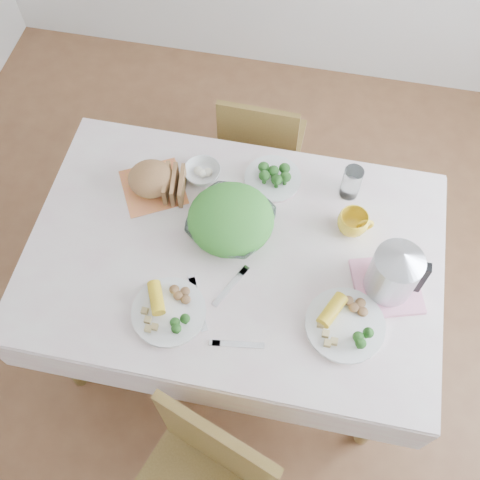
% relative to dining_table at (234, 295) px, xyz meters
% --- Properties ---
extents(floor, '(3.60, 3.60, 0.00)m').
position_rel_dining_table_xyz_m(floor, '(0.00, 0.00, -0.38)').
color(floor, brown).
rests_on(floor, ground).
extents(dining_table, '(1.40, 0.90, 0.75)m').
position_rel_dining_table_xyz_m(dining_table, '(0.00, 0.00, 0.00)').
color(dining_table, brown).
rests_on(dining_table, floor).
extents(tablecloth, '(1.50, 1.00, 0.01)m').
position_rel_dining_table_xyz_m(tablecloth, '(0.00, 0.00, 0.38)').
color(tablecloth, silver).
rests_on(tablecloth, dining_table).
extents(chair_far, '(0.38, 0.38, 0.82)m').
position_rel_dining_table_xyz_m(chair_far, '(-0.02, 0.81, 0.09)').
color(chair_far, brown).
rests_on(chair_far, floor).
extents(salad_bowl, '(0.37, 0.37, 0.07)m').
position_rel_dining_table_xyz_m(salad_bowl, '(-0.03, 0.10, 0.42)').
color(salad_bowl, white).
rests_on(salad_bowl, tablecloth).
extents(dinner_plate_left, '(0.28, 0.28, 0.02)m').
position_rel_dining_table_xyz_m(dinner_plate_left, '(-0.17, -0.28, 0.40)').
color(dinner_plate_left, white).
rests_on(dinner_plate_left, tablecloth).
extents(dinner_plate_right, '(0.38, 0.38, 0.02)m').
position_rel_dining_table_xyz_m(dinner_plate_right, '(0.43, -0.21, 0.40)').
color(dinner_plate_right, white).
rests_on(dinner_plate_right, tablecloth).
extents(broccoli_plate, '(0.26, 0.26, 0.02)m').
position_rel_dining_table_xyz_m(broccoli_plate, '(0.09, 0.34, 0.40)').
color(broccoli_plate, beige).
rests_on(broccoli_plate, tablecloth).
extents(napkin, '(0.31, 0.31, 0.00)m').
position_rel_dining_table_xyz_m(napkin, '(-0.36, 0.22, 0.39)').
color(napkin, '#E68246').
rests_on(napkin, tablecloth).
extents(bread_loaf, '(0.19, 0.18, 0.11)m').
position_rel_dining_table_xyz_m(bread_loaf, '(-0.36, 0.22, 0.45)').
color(bread_loaf, olive).
rests_on(bread_loaf, napkin).
extents(fruit_bowl, '(0.16, 0.16, 0.04)m').
position_rel_dining_table_xyz_m(fruit_bowl, '(-0.19, 0.31, 0.41)').
color(fruit_bowl, white).
rests_on(fruit_bowl, tablecloth).
extents(yellow_mug, '(0.14, 0.14, 0.09)m').
position_rel_dining_table_xyz_m(yellow_mug, '(0.41, 0.18, 0.43)').
color(yellow_mug, yellow).
rests_on(yellow_mug, tablecloth).
extents(glass_tumbler, '(0.08, 0.08, 0.14)m').
position_rel_dining_table_xyz_m(glass_tumbler, '(0.38, 0.34, 0.45)').
color(glass_tumbler, white).
rests_on(glass_tumbler, tablecloth).
extents(pink_tray, '(0.28, 0.28, 0.02)m').
position_rel_dining_table_xyz_m(pink_tray, '(0.55, -0.03, 0.40)').
color(pink_tray, '#FF9BBC').
rests_on(pink_tray, tablecloth).
extents(electric_kettle, '(0.20, 0.20, 0.23)m').
position_rel_dining_table_xyz_m(electric_kettle, '(0.55, -0.03, 0.51)').
color(electric_kettle, '#B2B5BA').
rests_on(electric_kettle, pink_tray).
extents(fork_left, '(0.11, 0.20, 0.00)m').
position_rel_dining_table_xyz_m(fork_left, '(-0.08, -0.23, 0.39)').
color(fork_left, silver).
rests_on(fork_left, tablecloth).
extents(fork_right, '(0.10, 0.17, 0.00)m').
position_rel_dining_table_xyz_m(fork_right, '(0.02, -0.14, 0.39)').
color(fork_right, silver).
rests_on(fork_right, tablecloth).
extents(knife, '(0.17, 0.04, 0.00)m').
position_rel_dining_table_xyz_m(knife, '(0.09, -0.34, 0.39)').
color(knife, silver).
rests_on(knife, tablecloth).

